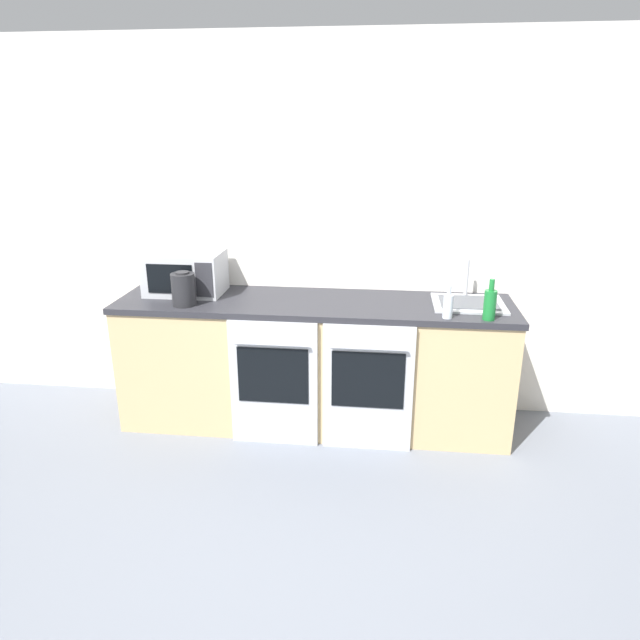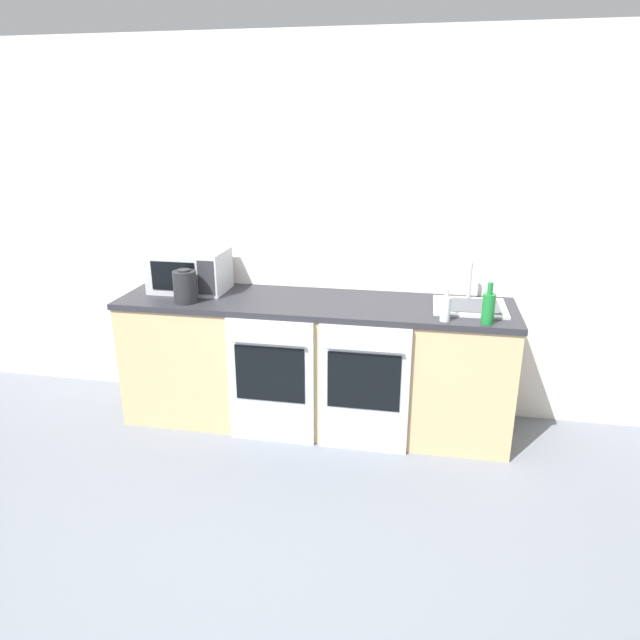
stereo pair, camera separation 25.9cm
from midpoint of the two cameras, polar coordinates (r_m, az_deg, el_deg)
ground_plane at (r=2.90m, az=-4.55°, el=-25.35°), size 16.00×16.00×0.00m
wall_back at (r=4.06m, az=2.20°, el=8.78°), size 10.00×0.06×2.60m
counter_back at (r=3.98m, az=1.30°, el=-4.26°), size 2.65×0.67×0.90m
oven_left at (r=3.72m, az=-2.97°, el=-6.22°), size 0.57×0.06×0.86m
oven_right at (r=3.64m, az=6.43°, el=-6.94°), size 0.57×0.06×0.86m
microwave at (r=4.10m, az=-11.14°, el=4.88°), size 0.52×0.35×0.29m
bottle_clear at (r=3.52m, az=14.51°, el=1.13°), size 0.06×0.06×0.20m
bottle_green at (r=3.54m, az=18.52°, el=1.17°), size 0.08×0.08×0.25m
kettle at (r=3.83m, az=-11.48°, el=3.28°), size 0.15×0.15×0.22m
sink at (r=3.83m, az=16.62°, el=1.38°), size 0.46×0.41×0.26m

